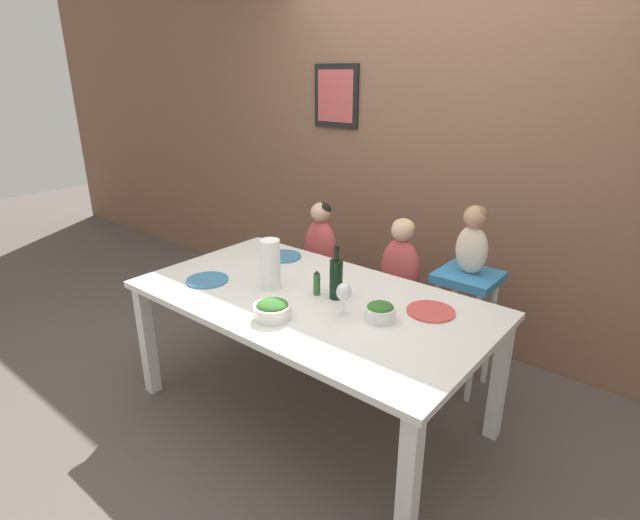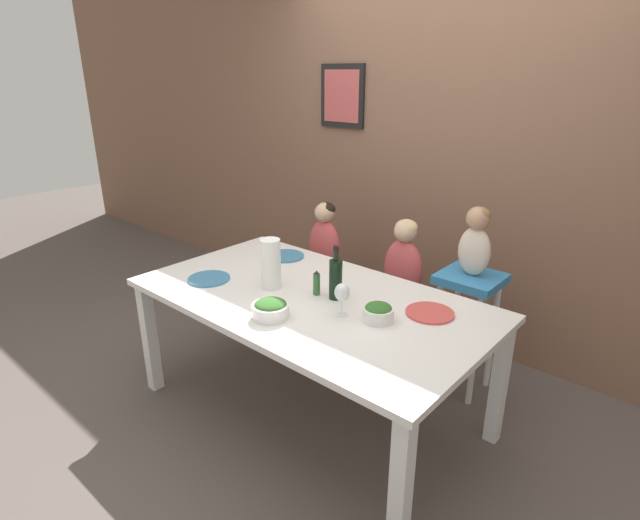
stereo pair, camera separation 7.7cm
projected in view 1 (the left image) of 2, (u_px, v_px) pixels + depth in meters
The scene contains 18 objects.
ground_plane at pixel (311, 411), 2.88m from camera, with size 14.00×14.00×0.00m, color #564C47.
wall_back at pixel (437, 148), 3.36m from camera, with size 10.00×0.09×2.70m.
dining_table at pixel (311, 309), 2.65m from camera, with size 1.88×1.04×0.73m.
chair_far_left at pixel (321, 283), 3.66m from camera, with size 0.40×0.38×0.46m.
chair_far_center at pixel (398, 308), 3.27m from camera, with size 0.40×0.38×0.46m.
chair_right_highchair at pixel (466, 300), 2.93m from camera, with size 0.34×0.33×0.75m.
person_child_left at pixel (321, 239), 3.54m from camera, with size 0.27×0.15×0.53m.
person_child_center at pixel (401, 260), 3.15m from camera, with size 0.27×0.15×0.53m.
person_baby_right at pixel (473, 236), 2.79m from camera, with size 0.19×0.13×0.40m.
wine_bottle at pixel (336, 278), 2.56m from camera, with size 0.07×0.07×0.29m.
paper_towel_roll at pixel (270, 264), 2.67m from camera, with size 0.11×0.11×0.27m.
wine_glass_near at pixel (344, 293), 2.38m from camera, with size 0.07×0.07×0.17m.
salad_bowl_large at pixel (272, 309), 2.38m from camera, with size 0.18×0.18×0.09m.
salad_bowl_small at pixel (380, 311), 2.36m from camera, with size 0.15×0.15×0.09m.
dinner_plate_front_left at pixel (207, 280), 2.81m from camera, with size 0.24×0.24×0.01m.
dinner_plate_back_left at pixel (283, 256), 3.17m from camera, with size 0.24×0.24×0.01m.
dinner_plate_back_right at pixel (431, 311), 2.44m from camera, with size 0.24×0.24×0.01m.
condiment_bottle_hot_sauce at pixel (317, 283), 2.62m from camera, with size 0.04×0.04×0.14m.
Camera 1 is at (1.55, -1.81, 1.83)m, focal length 28.00 mm.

